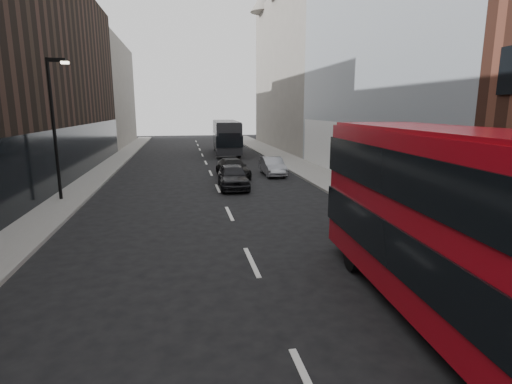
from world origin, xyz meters
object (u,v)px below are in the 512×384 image
red_bus (465,224)px  car_b (272,166)px  street_lamp (55,120)px  car_c (233,168)px  car_a (233,176)px  grey_bus (226,136)px

red_bus → car_b: bearing=91.6°
street_lamp → car_c: street_lamp is taller
red_bus → car_a: (-2.75, 16.62, -1.66)m
red_bus → street_lamp: bearing=132.6°
street_lamp → car_c: size_ratio=1.58×
red_bus → car_b: size_ratio=2.74×
red_bus → car_b: (0.67, 20.93, -1.74)m
street_lamp → car_c: 11.89m
street_lamp → red_bus: bearing=-50.8°
car_b → car_a: bearing=-127.9°
grey_bus → car_c: grey_bus is taller
car_a → car_c: car_a is taller
car_c → car_a: bearing=-103.2°
car_a → car_c: size_ratio=0.97×
car_a → car_b: (3.42, 4.30, -0.09)m
street_lamp → grey_bus: size_ratio=0.65×
grey_bus → car_a: size_ratio=2.52×
grey_bus → car_c: (-1.18, -14.80, -1.21)m
grey_bus → car_b: (1.77, -14.50, -1.21)m
grey_bus → car_b: bearing=-80.3°
grey_bus → car_c: 14.90m
car_b → red_bus: bearing=-91.2°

